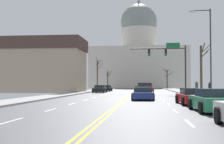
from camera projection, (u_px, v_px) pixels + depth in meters
name	position (u px, v px, depth m)	size (l,w,h in m)	color
ground	(126.00, 98.00, 30.80)	(20.00, 180.00, 0.20)	#515156
signal_gantry	(170.00, 57.00, 43.50)	(7.91, 0.41, 7.12)	#28282D
street_lamp_right	(208.00, 46.00, 29.69)	(2.07, 0.24, 8.61)	#333338
capitol_building	(139.00, 57.00, 109.95)	(33.40, 18.77, 32.37)	beige
pickup_truck_near_00	(145.00, 89.00, 40.81)	(2.30, 5.75, 1.59)	maroon
sedan_near_01	(142.00, 92.00, 33.94)	(2.00, 4.58, 1.22)	silver
sedan_near_02	(143.00, 94.00, 28.20)	(2.05, 4.35, 1.14)	navy
sedan_near_03	(192.00, 97.00, 21.95)	(2.08, 4.68, 1.18)	#B71414
sedan_near_04	(213.00, 101.00, 16.36)	(2.16, 4.53, 1.24)	#1E7247
sedan_oncoming_00	(100.00, 89.00, 50.10)	(2.03, 4.62, 1.23)	black
sedan_oncoming_01	(106.00, 88.00, 58.77)	(2.03, 4.62, 1.18)	black
flank_building_00	(52.00, 70.00, 62.11)	(11.61, 8.70, 8.17)	tan
flank_building_01	(66.00, 74.00, 78.52)	(9.34, 6.40, 7.69)	#8C6656
flank_building_02	(42.00, 65.00, 52.05)	(14.41, 8.36, 9.03)	tan
bare_tree_00	(167.00, 78.00, 82.62)	(2.54, 1.87, 5.40)	#423328
bare_tree_01	(98.00, 74.00, 67.34)	(1.70, 1.57, 7.24)	brown
bare_tree_02	(201.00, 69.00, 32.70)	(1.11, 2.08, 5.51)	#4C3D2D
bare_tree_03	(108.00, 79.00, 82.72)	(1.80, 2.16, 5.01)	#423328
pedestrian_00	(197.00, 87.00, 36.42)	(0.35, 0.34, 1.71)	black
pedestrian_01	(210.00, 88.00, 30.88)	(0.35, 0.34, 1.60)	black
bicycle_parked	(209.00, 93.00, 31.80)	(0.12, 1.77, 0.85)	black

